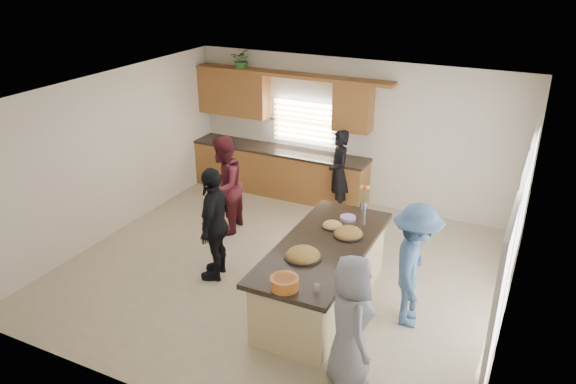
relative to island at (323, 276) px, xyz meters
The scene contains 18 objects.
floor 1.14m from the island, 149.24° to the left, with size 6.50×6.50×0.00m, color #C8B594.
room_shell 1.79m from the island, 149.24° to the left, with size 6.52×6.02×2.81m.
back_cabinetry 4.06m from the island, 125.92° to the left, with size 4.08×0.66×2.46m.
right_wall_glazing 2.52m from the island, ahead, with size 0.06×4.00×2.25m.
island is the anchor object (origin of this frame).
platter_front 0.69m from the island, 104.22° to the right, with size 0.50×0.50×0.20m.
platter_mid 0.69m from the island, 62.58° to the left, with size 0.44×0.44×0.18m.
platter_back 0.75m from the island, 99.61° to the left, with size 0.31×0.31×0.12m.
salad_bowl 1.31m from the island, 90.17° to the right, with size 0.34×0.34×0.15m.
clear_cup 1.25m from the island, 71.31° to the right, with size 0.07×0.07×0.09m, color white.
plate_stack 1.02m from the island, 88.75° to the left, with size 0.23×0.23×0.04m, color #A682BE.
flower_vase 1.41m from the island, 82.98° to the left, with size 0.14×0.14×0.44m.
potted_plant 5.11m from the island, 133.57° to the left, with size 0.40×0.35×0.45m, color #3C7830.
woman_left_back 3.06m from the island, 107.50° to the left, with size 0.59×0.39×1.62m, color black.
woman_left_mid 2.76m from the island, 151.71° to the left, with size 0.85×0.66×1.75m, color #571A23.
woman_left_front 1.80m from the island, behind, with size 1.04×0.43×1.77m, color black.
woman_right_back 1.29m from the island, ahead, with size 1.11×0.64×1.72m, color #39567C.
woman_right_front 1.56m from the island, 55.66° to the right, with size 0.79×0.51×1.62m, color slate.
Camera 1 is at (3.40, -6.72, 4.63)m, focal length 35.00 mm.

